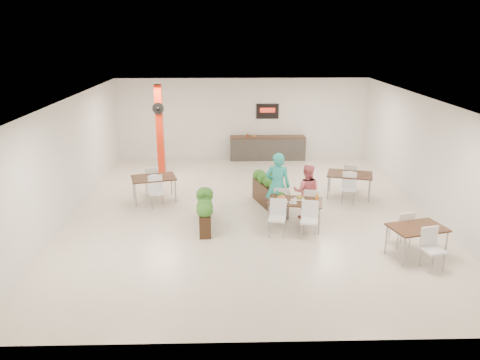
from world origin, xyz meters
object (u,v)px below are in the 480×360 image
at_px(diner_woman, 307,192).
at_px(planter_left, 205,208).
at_px(red_column, 160,129).
at_px(side_table_a, 154,181).
at_px(side_table_c, 417,232).
at_px(main_table, 295,205).
at_px(diner_man, 278,186).
at_px(planter_right, 270,191).
at_px(service_counter, 267,147).
at_px(side_table_b, 350,177).

bearing_deg(diner_woman, planter_left, 22.24).
bearing_deg(red_column, side_table_a, -87.00).
bearing_deg(planter_left, side_table_c, -21.66).
height_order(main_table, diner_woman, diner_woman).
height_order(diner_man, planter_right, diner_man).
height_order(service_counter, planter_right, service_counter).
distance_m(service_counter, planter_left, 7.08).
xyz_separation_m(planter_left, side_table_a, (-1.64, 2.00, 0.14)).
relative_size(red_column, service_counter, 1.07).
distance_m(main_table, planter_right, 1.55).
distance_m(planter_right, side_table_a, 3.54).
relative_size(planter_right, side_table_b, 1.20).
height_order(main_table, side_table_b, same).
bearing_deg(planter_right, side_table_b, 19.31).
height_order(service_counter, main_table, service_counter).
relative_size(red_column, diner_man, 1.71).
distance_m(red_column, diner_woman, 6.37).
distance_m(diner_man, planter_left, 2.07).
bearing_deg(main_table, diner_man, 120.83).
distance_m(diner_woman, side_table_b, 2.36).
height_order(diner_woman, side_table_b, diner_woman).
bearing_deg(red_column, main_table, -50.55).
bearing_deg(planter_right, planter_left, -144.74).
relative_size(red_column, side_table_b, 1.91).
distance_m(red_column, planter_right, 5.20).
distance_m(side_table_a, side_table_c, 7.62).
relative_size(main_table, planter_left, 1.00).
xyz_separation_m(main_table, planter_right, (-0.53, 1.46, -0.13)).
distance_m(diner_man, diner_woman, 0.82).
xyz_separation_m(main_table, diner_man, (-0.39, 0.65, 0.30)).
bearing_deg(service_counter, diner_man, -92.29).
relative_size(diner_woman, side_table_a, 0.91).
height_order(planter_right, side_table_b, planter_right).
xyz_separation_m(planter_left, side_table_c, (4.88, -1.94, 0.13)).
distance_m(service_counter, side_table_a, 6.10).
height_order(side_table_b, side_table_c, same).
bearing_deg(planter_right, diner_woman, -40.62).
xyz_separation_m(main_table, diner_woman, (0.41, 0.65, 0.13)).
distance_m(planter_right, side_table_c, 4.45).
relative_size(diner_woman, side_table_b, 0.91).
distance_m(service_counter, side_table_b, 5.04).
relative_size(diner_man, planter_left, 1.01).
relative_size(diner_man, planter_right, 0.94).
height_order(diner_woman, side_table_a, diner_woman).
relative_size(diner_man, side_table_a, 1.12).
relative_size(service_counter, planter_left, 1.62).
bearing_deg(diner_man, side_table_b, -132.70).
distance_m(main_table, diner_woman, 0.78).
xyz_separation_m(service_counter, side_table_c, (2.67, -8.67, 0.13)).
xyz_separation_m(main_table, side_table_b, (2.04, 2.36, 0.01)).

